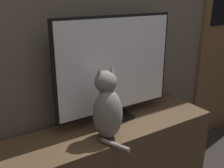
% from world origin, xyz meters
% --- Properties ---
extents(wall_back, '(4.80, 0.05, 2.60)m').
position_xyz_m(wall_back, '(0.00, 1.22, 1.30)').
color(wall_back, '#60564C').
rests_on(wall_back, ground_plane).
extents(tv_stand, '(1.50, 0.42, 0.53)m').
position_xyz_m(tv_stand, '(0.00, 0.97, 0.27)').
color(tv_stand, brown).
rests_on(tv_stand, ground_plane).
extents(tv, '(0.88, 0.14, 0.73)m').
position_xyz_m(tv, '(0.08, 1.05, 0.91)').
color(tv, black).
rests_on(tv, tv_stand).
extents(cat, '(0.21, 0.32, 0.46)m').
position_xyz_m(cat, '(-0.10, 0.87, 0.73)').
color(cat, gray).
rests_on(cat, tv_stand).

